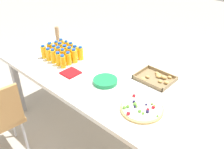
{
  "coord_description": "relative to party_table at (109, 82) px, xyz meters",
  "views": [
    {
      "loc": [
        1.28,
        -1.36,
        1.92
      ],
      "look_at": [
        0.01,
        0.02,
        0.75
      ],
      "focal_mm": 39.16,
      "sensor_mm": 36.0,
      "label": 1
    }
  ],
  "objects": [
    {
      "name": "juice_bottle_8",
      "position": [
        -0.52,
        -0.1,
        0.13
      ],
      "size": [
        0.05,
        0.05,
        0.15
      ],
      "color": "#F9AD14",
      "rests_on": "party_table"
    },
    {
      "name": "juice_bottle_16",
      "position": [
        -0.67,
        0.05,
        0.12
      ],
      "size": [
        0.05,
        0.05,
        0.14
      ],
      "color": "#FAAD14",
      "rests_on": "party_table"
    },
    {
      "name": "juice_bottle_1",
      "position": [
        -0.67,
        -0.18,
        0.12
      ],
      "size": [
        0.06,
        0.06,
        0.13
      ],
      "color": "#F9AD14",
      "rests_on": "party_table"
    },
    {
      "name": "juice_bottle_3",
      "position": [
        -0.51,
        -0.17,
        0.12
      ],
      "size": [
        0.06,
        0.06,
        0.14
      ],
      "color": "#FAAD14",
      "rests_on": "party_table"
    },
    {
      "name": "snack_tray",
      "position": [
        0.33,
        0.25,
        0.07
      ],
      "size": [
        0.32,
        0.26,
        0.04
      ],
      "color": "olive",
      "rests_on": "party_table"
    },
    {
      "name": "juice_bottle_4",
      "position": [
        -0.45,
        -0.17,
        0.12
      ],
      "size": [
        0.05,
        0.05,
        0.13
      ],
      "color": "#FAAD14",
      "rests_on": "party_table"
    },
    {
      "name": "juice_bottle_18",
      "position": [
        -0.52,
        0.04,
        0.12
      ],
      "size": [
        0.06,
        0.06,
        0.13
      ],
      "color": "#FAAE14",
      "rests_on": "party_table"
    },
    {
      "name": "fruit_pizza",
      "position": [
        0.49,
        -0.17,
        0.07
      ],
      "size": [
        0.32,
        0.32,
        0.05
      ],
      "color": "tan",
      "rests_on": "party_table"
    },
    {
      "name": "party_table",
      "position": [
        0.0,
        0.0,
        0.0
      ],
      "size": [
        2.26,
        0.96,
        0.73
      ],
      "color": "white",
      "rests_on": "ground_plane"
    },
    {
      "name": "juice_bottle_14",
      "position": [
        -0.44,
        -0.03,
        0.13
      ],
      "size": [
        0.06,
        0.06,
        0.15
      ],
      "color": "#F9AD14",
      "rests_on": "party_table"
    },
    {
      "name": "juice_bottle_7",
      "position": [
        -0.6,
        -0.1,
        0.13
      ],
      "size": [
        0.06,
        0.06,
        0.15
      ],
      "color": "#F9AE14",
      "rests_on": "party_table"
    },
    {
      "name": "juice_bottle_2",
      "position": [
        -0.59,
        -0.17,
        0.13
      ],
      "size": [
        0.05,
        0.05,
        0.15
      ],
      "color": "#F9AD14",
      "rests_on": "party_table"
    },
    {
      "name": "juice_bottle_0",
      "position": [
        -0.75,
        -0.18,
        0.12
      ],
      "size": [
        0.06,
        0.06,
        0.14
      ],
      "color": "#FAAD14",
      "rests_on": "party_table"
    },
    {
      "name": "juice_bottle_6",
      "position": [
        -0.67,
        -0.1,
        0.12
      ],
      "size": [
        0.06,
        0.06,
        0.14
      ],
      "color": "#F9AE14",
      "rests_on": "party_table"
    },
    {
      "name": "cardboard_tube",
      "position": [
        -0.95,
        0.15,
        0.15
      ],
      "size": [
        0.04,
        0.04,
        0.19
      ],
      "primitive_type": "cylinder",
      "color": "#9E7A56",
      "rests_on": "party_table"
    },
    {
      "name": "juice_bottle_9",
      "position": [
        -0.45,
        -0.1,
        0.12
      ],
      "size": [
        0.05,
        0.05,
        0.14
      ],
      "color": "#FAAD14",
      "rests_on": "party_table"
    },
    {
      "name": "napkin_stack",
      "position": [
        -0.3,
        -0.2,
        0.07
      ],
      "size": [
        0.15,
        0.15,
        0.02
      ],
      "primitive_type": "cube",
      "color": "red",
      "rests_on": "party_table"
    },
    {
      "name": "juice_bottle_13",
      "position": [
        -0.51,
        -0.03,
        0.13
      ],
      "size": [
        0.06,
        0.06,
        0.15
      ],
      "color": "#F9AD14",
      "rests_on": "party_table"
    },
    {
      "name": "ground_plane",
      "position": [
        0.0,
        0.0,
        -0.68
      ],
      "size": [
        12.0,
        12.0,
        0.0
      ],
      "primitive_type": "plane",
      "color": "#B2A899"
    },
    {
      "name": "plate_stack",
      "position": [
        0.04,
        -0.09,
        0.08
      ],
      "size": [
        0.21,
        0.21,
        0.03
      ],
      "color": "#1E8C4C",
      "rests_on": "party_table"
    },
    {
      "name": "juice_bottle_19",
      "position": [
        -0.44,
        0.05,
        0.13
      ],
      "size": [
        0.05,
        0.05,
        0.14
      ],
      "color": "#F9AD14",
      "rests_on": "party_table"
    },
    {
      "name": "juice_bottle_12",
      "position": [
        -0.59,
        -0.02,
        0.12
      ],
      "size": [
        0.06,
        0.06,
        0.14
      ],
      "color": "#F9AD14",
      "rests_on": "party_table"
    },
    {
      "name": "juice_bottle_5",
      "position": [
        -0.74,
        -0.1,
        0.13
      ],
      "size": [
        0.06,
        0.06,
        0.15
      ],
      "color": "#F9AC14",
      "rests_on": "party_table"
    },
    {
      "name": "juice_bottle_10",
      "position": [
        -0.74,
        -0.02,
        0.12
      ],
      "size": [
        0.05,
        0.05,
        0.14
      ],
      "color": "#FAAE14",
      "rests_on": "party_table"
    },
    {
      "name": "juice_bottle_15",
      "position": [
        -0.74,
        0.05,
        0.12
      ],
      "size": [
        0.06,
        0.06,
        0.14
      ],
      "color": "#FAAC14",
      "rests_on": "party_table"
    },
    {
      "name": "juice_bottle_17",
      "position": [
        -0.59,
        0.05,
        0.13
      ],
      "size": [
        0.05,
        0.05,
        0.14
      ],
      "color": "#F9AE14",
      "rests_on": "party_table"
    },
    {
      "name": "juice_bottle_11",
      "position": [
        -0.66,
        -0.03,
        0.13
      ],
      "size": [
        0.06,
        0.06,
        0.15
      ],
      "color": "#FAAC14",
      "rests_on": "party_table"
    }
  ]
}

